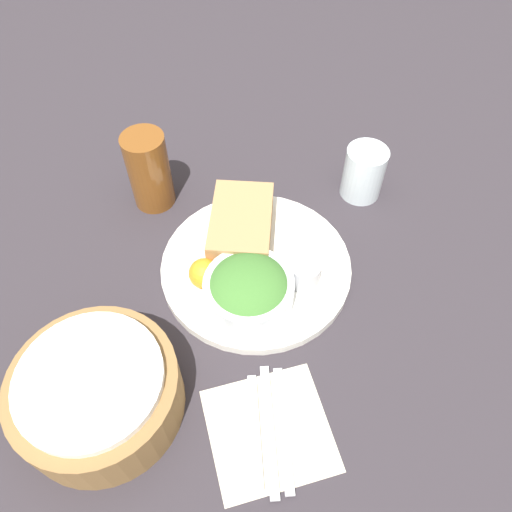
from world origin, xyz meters
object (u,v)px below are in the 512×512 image
Objects in this scene: dressing_cup at (305,273)px; fork at (283,428)px; drink_glass at (149,171)px; salad_bowl at (249,290)px; spoon at (255,430)px; water_glass at (364,173)px; knife at (269,429)px; bread_basket at (98,392)px; plate at (256,267)px; sandwich at (241,227)px.

dressing_cup is 0.22m from fork.
dressing_cup is 0.31m from drink_glass.
salad_bowl is 0.09m from dressing_cup.
spoon is 1.54× the size of water_glass.
dressing_cup is 0.27× the size of knife.
spoon is at bearing 140.90° from water_glass.
bread_basket is at bearing 120.05° from water_glass.
fork is 1.71× the size of water_glass.
bread_basket is (-0.09, 0.22, -0.01)m from salad_bowl.
salad_bowl is 0.89× the size of spoon.
fork is at bearing 90.00° from spoon.
fork is at bearing 90.00° from knife.
knife is at bearing 168.37° from plate.
plate reaches higher than fork.
plate is 2.14× the size of drink_glass.
water_glass reaches higher than knife.
bread_basket is 0.20m from spoon.
plate is 0.25m from knife.
sandwich reaches higher than knife.
knife is 1.79× the size of water_glass.
knife is at bearing 90.00° from spoon.
plate is 1.77× the size of sandwich.
water_glass is (0.37, -0.26, 0.04)m from fork.
water_glass is (0.18, -0.25, -0.00)m from salad_bowl.
bread_basket is at bearing -102.64° from knife.
dressing_cup is at bearing -70.92° from bread_basket.
sandwich is at bearing -138.77° from drink_glass.
sandwich is 1.29× the size of salad_bowl.
dressing_cup is 0.23m from knife.
drink_glass is 0.46m from fork.
salad_bowl reaches higher than dressing_cup.
knife is at bearing 172.04° from sandwich.
plate is 6.49× the size of dressing_cup.
drink_glass is 0.45m from spoon.
water_glass is (0.27, -0.47, 0.00)m from bread_basket.
salad_bowl is at bearing 170.56° from sandwich.
salad_bowl is 0.28m from drink_glass.
drink_glass is (0.19, 0.13, 0.06)m from plate.
bread_basket is at bearing -101.68° from fork.
drink_glass is 0.82× the size of knife.
salad_bowl is 0.24m from bread_basket.
plate is at bearing -57.62° from bread_basket.
salad_bowl is 0.19m from fork.
spoon is (-0.30, 0.06, -0.04)m from sandwich.
drink_glass is at bearing 38.06° from dressing_cup.
drink_glass reaches higher than spoon.
salad_bowl is (-0.07, 0.03, 0.04)m from plate.
sandwich is 0.32m from bread_basket.
drink_glass reaches higher than bread_basket.
bread_basket is 0.55m from water_glass.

